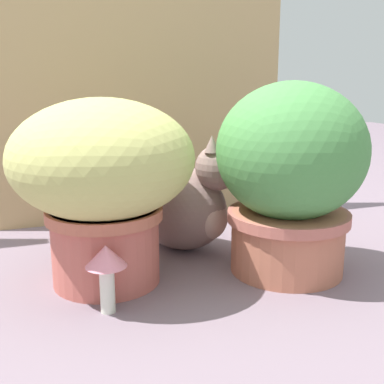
{
  "coord_description": "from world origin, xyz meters",
  "views": [
    {
      "loc": [
        -0.23,
        -0.96,
        0.44
      ],
      "look_at": [
        0.12,
        0.07,
        0.18
      ],
      "focal_mm": 45.56,
      "sensor_mm": 36.0,
      "label": 1
    }
  ],
  "objects_px": {
    "grass_planter": "(103,177)",
    "mushroom_ornament_pink": "(106,264)",
    "leafy_planter": "(290,173)",
    "cat": "(185,204)"
  },
  "relations": [
    {
      "from": "cat",
      "to": "mushroom_ornament_pink",
      "type": "bearing_deg",
      "value": -131.67
    },
    {
      "from": "cat",
      "to": "mushroom_ornament_pink",
      "type": "relative_size",
      "value": 2.7
    },
    {
      "from": "grass_planter",
      "to": "mushroom_ornament_pink",
      "type": "height_order",
      "value": "grass_planter"
    },
    {
      "from": "grass_planter",
      "to": "leafy_planter",
      "type": "height_order",
      "value": "leafy_planter"
    },
    {
      "from": "cat",
      "to": "leafy_planter",
      "type": "bearing_deg",
      "value": -50.31
    },
    {
      "from": "leafy_planter",
      "to": "cat",
      "type": "distance_m",
      "value": 0.3
    },
    {
      "from": "grass_planter",
      "to": "leafy_planter",
      "type": "distance_m",
      "value": 0.41
    },
    {
      "from": "leafy_planter",
      "to": "cat",
      "type": "height_order",
      "value": "leafy_planter"
    },
    {
      "from": "grass_planter",
      "to": "leafy_planter",
      "type": "bearing_deg",
      "value": -10.56
    },
    {
      "from": "mushroom_ornament_pink",
      "to": "leafy_planter",
      "type": "bearing_deg",
      "value": 9.25
    }
  ]
}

